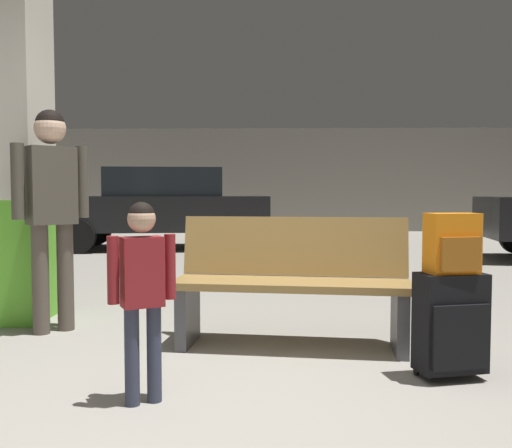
{
  "coord_description": "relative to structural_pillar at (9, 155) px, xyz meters",
  "views": [
    {
      "loc": [
        0.33,
        -2.39,
        1.06
      ],
      "look_at": [
        0.24,
        1.3,
        0.85
      ],
      "focal_mm": 39.01,
      "sensor_mm": 36.0,
      "label": 1
    }
  ],
  "objects": [
    {
      "name": "ground_plane",
      "position": [
        1.8,
        1.87,
        -1.42
      ],
      "size": [
        18.0,
        18.0,
        0.1
      ],
      "primitive_type": "cube",
      "color": "gray"
    },
    {
      "name": "garage_back_wall",
      "position": [
        1.8,
        10.73,
        0.03
      ],
      "size": [
        18.0,
        0.12,
        2.8
      ],
      "primitive_type": "cube",
      "color": "gray",
      "rests_on": "ground_plane"
    },
    {
      "name": "structural_pillar",
      "position": [
        0.0,
        0.0,
        0.0
      ],
      "size": [
        0.57,
        0.57,
        2.76
      ],
      "color": "#66C633",
      "rests_on": "ground_plane"
    },
    {
      "name": "bench",
      "position": [
        2.29,
        -0.72,
        -0.93
      ],
      "size": [
        1.65,
        0.7,
        0.89
      ],
      "color": "#9E7A42",
      "rests_on": "ground_plane"
    },
    {
      "name": "suitcase",
      "position": [
        3.17,
        -1.39,
        -1.05
      ],
      "size": [
        0.42,
        0.3,
        0.6
      ],
      "color": "black",
      "rests_on": "ground_plane"
    },
    {
      "name": "backpack_bright",
      "position": [
        3.17,
        -1.39,
        -0.6
      ],
      "size": [
        0.31,
        0.24,
        0.34
      ],
      "color": "orange",
      "rests_on": "suitcase"
    },
    {
      "name": "child",
      "position": [
        1.5,
        -1.8,
        -0.74
      ],
      "size": [
        0.31,
        0.2,
        1.01
      ],
      "color": "#33384C",
      "rests_on": "ground_plane"
    },
    {
      "name": "adult",
      "position": [
        0.5,
        -0.39,
        -0.33
      ],
      "size": [
        0.46,
        0.41,
        1.68
      ],
      "color": "brown",
      "rests_on": "ground_plane"
    },
    {
      "name": "parked_car_far",
      "position": [
        0.06,
        5.93,
        -0.56
      ],
      "size": [
        4.27,
        2.16,
        1.51
      ],
      "color": "black",
      "rests_on": "ground_plane"
    }
  ]
}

